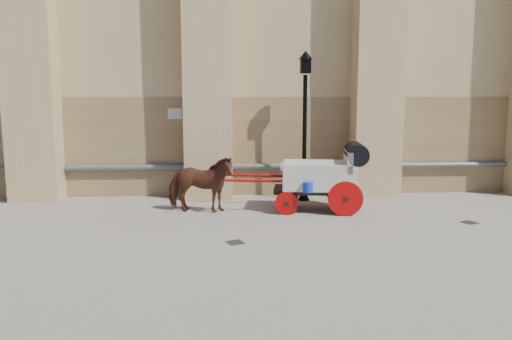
{
  "coord_description": "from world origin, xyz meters",
  "views": [
    {
      "loc": [
        -0.53,
        -11.12,
        2.99
      ],
      "look_at": [
        0.29,
        1.75,
        1.1
      ],
      "focal_mm": 35.0,
      "sensor_mm": 36.0,
      "label": 1
    }
  ],
  "objects": [
    {
      "name": "carriage",
      "position": [
        2.1,
        1.75,
        0.98
      ],
      "size": [
        4.27,
        1.74,
        1.82
      ],
      "rotation": [
        0.0,
        0.0,
        -0.16
      ],
      "color": "black",
      "rests_on": "ground"
    },
    {
      "name": "ground",
      "position": [
        0.0,
        0.0,
        0.0
      ],
      "size": [
        90.0,
        90.0,
        0.0
      ],
      "primitive_type": "plane",
      "color": "gray",
      "rests_on": "ground"
    },
    {
      "name": "horse",
      "position": [
        -1.17,
        1.72,
        0.75
      ],
      "size": [
        1.87,
        1.05,
        1.5
      ],
      "primitive_type": "imported",
      "rotation": [
        0.0,
        0.0,
        1.43
      ],
      "color": "brown",
      "rests_on": "ground"
    },
    {
      "name": "street_lamp",
      "position": [
        1.77,
        3.11,
        2.29
      ],
      "size": [
        0.4,
        0.4,
        4.29
      ],
      "color": "black",
      "rests_on": "ground"
    },
    {
      "name": "drain_grate_near",
      "position": [
        -0.33,
        -1.11,
        0.01
      ],
      "size": [
        0.42,
        0.42,
        0.01
      ],
      "primitive_type": "cube",
      "rotation": [
        0.0,
        0.0,
        0.42
      ],
      "color": "black",
      "rests_on": "ground"
    },
    {
      "name": "drain_grate_far",
      "position": [
        5.33,
        0.2,
        0.01
      ],
      "size": [
        0.42,
        0.42,
        0.01
      ],
      "primitive_type": "cube",
      "rotation": [
        0.0,
        0.0,
        0.38
      ],
      "color": "black",
      "rests_on": "ground"
    }
  ]
}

